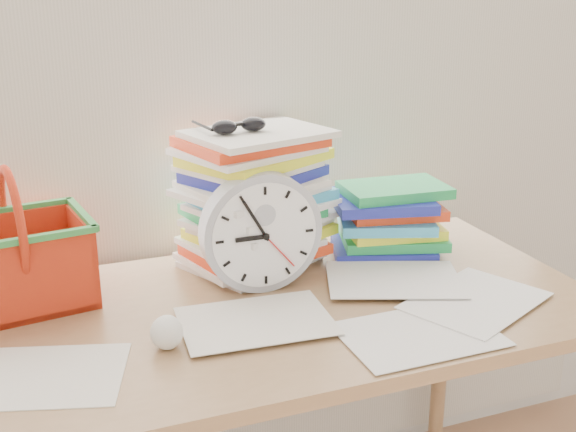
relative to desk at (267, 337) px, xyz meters
name	(u,v)px	position (x,y,z in m)	size (l,w,h in m)	color
curtain	(210,24)	(0.00, 0.38, 0.62)	(2.40, 0.01, 2.50)	beige
desk	(267,337)	(0.00, 0.00, 0.00)	(1.40, 0.70, 0.75)	#956E45
paper_stack	(254,199)	(0.05, 0.23, 0.24)	(0.33, 0.27, 0.32)	white
clock	(261,232)	(0.02, 0.09, 0.21)	(0.27, 0.27, 0.05)	#A5A9B2
sunglasses	(239,126)	(0.01, 0.21, 0.42)	(0.14, 0.12, 0.04)	black
book_stack	(387,219)	(0.38, 0.19, 0.16)	(0.29, 0.22, 0.17)	white
basket	(15,239)	(-0.48, 0.19, 0.22)	(0.29, 0.23, 0.29)	red
crumpled_ball	(166,332)	(-0.23, -0.10, 0.11)	(0.06, 0.06, 0.06)	white
scattered_papers	(266,303)	(0.00, 0.00, 0.08)	(1.26, 0.42, 0.02)	white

